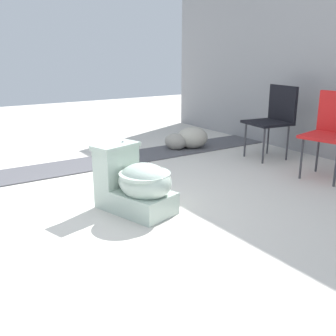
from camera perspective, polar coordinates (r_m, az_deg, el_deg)
The scene contains 7 objects.
ground_plane at distance 3.15m, azimuth -8.00°, elevation -5.99°, with size 14.00×14.00×0.00m, color beige.
gravel_strip at distance 4.50m, azimuth -9.64°, elevation 0.88°, with size 0.56×8.00×0.01m, color #4C4C51.
toilet at distance 3.04m, azimuth -4.68°, elevation -2.33°, with size 0.71×0.53×0.52m.
folding_chair_left at distance 4.72m, azimuth 15.23°, elevation 7.53°, with size 0.50×0.50×0.83m.
folding_chair_middle at distance 4.14m, azimuth 23.01°, elevation 5.64°, with size 0.51×0.51×0.83m.
boulder_near at distance 5.09m, azimuth 3.58°, elevation 4.42°, with size 0.40×0.34×0.28m, color #ADA899.
boulder_far at distance 5.01m, azimuth 1.11°, elevation 3.85°, with size 0.29×0.23×0.21m, color gray.
Camera 1 is at (2.65, -1.22, 1.19)m, focal length 42.00 mm.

